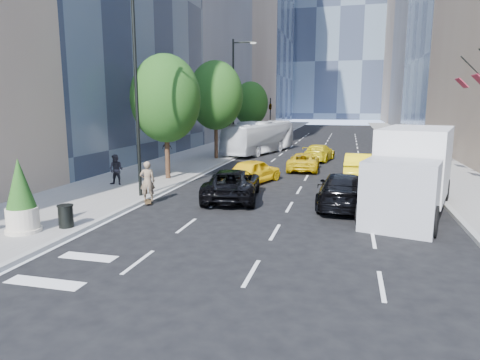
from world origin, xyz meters
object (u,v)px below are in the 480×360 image
(black_sedan_lincoln, at_px, (232,184))
(planter_shrub, at_px, (21,197))
(skateboarder, at_px, (148,184))
(city_bus, at_px, (260,137))
(black_sedan_mercedes, at_px, (343,190))
(trash_can, at_px, (66,217))
(box_truck, at_px, (411,171))

(black_sedan_lincoln, height_order, planter_shrub, planter_shrub)
(skateboarder, xyz_separation_m, city_bus, (0.98, 21.61, 0.56))
(black_sedan_mercedes, xyz_separation_m, city_bus, (-7.98, 19.94, 0.73))
(black_sedan_lincoln, relative_size, trash_can, 6.72)
(black_sedan_lincoln, bearing_deg, black_sedan_mercedes, 167.81)
(black_sedan_lincoln, height_order, box_truck, box_truck)
(black_sedan_lincoln, xyz_separation_m, box_truck, (8.20, -0.67, 1.09))
(planter_shrub, bearing_deg, black_sedan_lincoln, 53.13)
(black_sedan_mercedes, bearing_deg, trash_can, 34.38)
(city_bus, xyz_separation_m, planter_shrub, (-3.11, -27.25, -0.09))
(city_bus, bearing_deg, box_truck, -47.73)
(skateboarder, relative_size, city_bus, 0.18)
(box_truck, relative_size, planter_shrub, 3.01)
(skateboarder, xyz_separation_m, box_truck, (11.80, 1.33, 0.90))
(black_sedan_lincoln, distance_m, box_truck, 8.30)
(skateboarder, distance_m, black_sedan_lincoln, 4.12)
(black_sedan_mercedes, bearing_deg, skateboarder, 12.10)
(skateboarder, height_order, planter_shrub, planter_shrub)
(skateboarder, bearing_deg, box_truck, 162.37)
(box_truck, bearing_deg, black_sedan_mercedes, -171.95)
(box_truck, relative_size, trash_can, 9.92)
(black_sedan_lincoln, xyz_separation_m, planter_shrub, (-5.73, -7.64, 0.67))
(black_sedan_mercedes, xyz_separation_m, planter_shrub, (-11.09, -7.31, 0.64))
(skateboarder, bearing_deg, planter_shrub, 45.24)
(city_bus, height_order, planter_shrub, city_bus)
(black_sedan_mercedes, distance_m, trash_can, 11.86)
(box_truck, distance_m, trash_can, 14.23)
(black_sedan_lincoln, height_order, city_bus, city_bus)
(trash_can, bearing_deg, black_sedan_mercedes, 32.83)
(skateboarder, bearing_deg, city_bus, -116.68)
(city_bus, xyz_separation_m, box_truck, (10.82, -20.28, 0.34))
(city_bus, distance_m, planter_shrub, 27.43)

